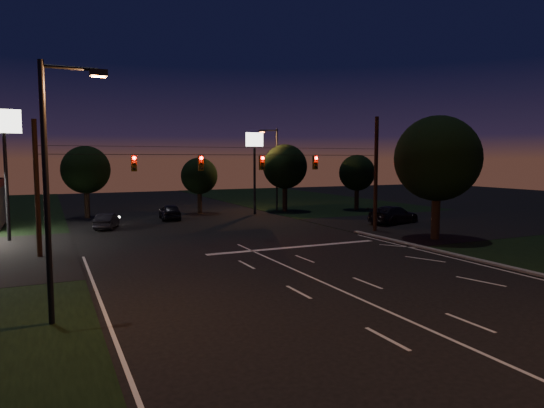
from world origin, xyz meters
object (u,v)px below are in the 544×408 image
car_oncoming_a (170,212)px  car_oncoming_b (107,221)px  car_cross (393,215)px  tree_right_near (436,160)px  utility_pole_right (375,231)px

car_oncoming_a → car_oncoming_b: 7.28m
car_cross → car_oncoming_b: bearing=56.0°
tree_right_near → car_cross: 9.60m
tree_right_near → utility_pole_right: bearing=107.5°
car_oncoming_a → tree_right_near: bearing=133.2°
utility_pole_right → tree_right_near: (1.53, -4.83, 5.68)m
car_oncoming_a → car_oncoming_b: car_oncoming_a is taller
car_oncoming_b → car_cross: 24.53m
utility_pole_right → tree_right_near: tree_right_near is taller
utility_pole_right → car_oncoming_a: bearing=132.2°
car_oncoming_a → car_oncoming_b: (-6.12, -3.93, -0.10)m
car_cross → tree_right_near: bearing=144.6°
tree_right_near → car_oncoming_b: size_ratio=2.27×
utility_pole_right → car_oncoming_a: (-13.00, 14.36, 0.74)m
car_cross → car_oncoming_a: bearing=40.3°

